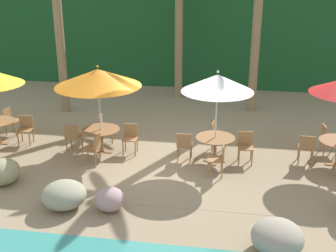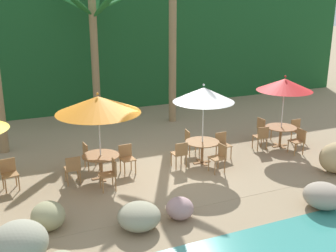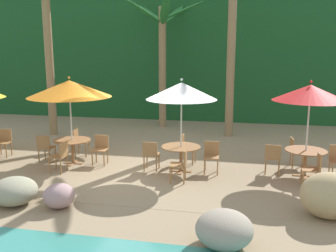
# 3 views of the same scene
# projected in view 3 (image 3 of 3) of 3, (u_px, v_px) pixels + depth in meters

# --- Properties ---
(ground_plane) EXTENTS (120.00, 120.00, 0.00)m
(ground_plane) POSITION_uv_depth(u_px,v_px,m) (138.00, 169.00, 10.85)
(ground_plane) COLOR #937F60
(terrace_deck) EXTENTS (18.00, 5.20, 0.01)m
(terrace_deck) POSITION_uv_depth(u_px,v_px,m) (138.00, 169.00, 10.85)
(terrace_deck) COLOR #937F60
(terrace_deck) RESTS_ON ground
(foliage_backdrop) EXTENTS (28.00, 2.40, 6.00)m
(foliage_backdrop) POSITION_uv_depth(u_px,v_px,m) (186.00, 58.00, 18.90)
(foliage_backdrop) COLOR #194C23
(foliage_backdrop) RESTS_ON ground
(rock_seawall) EXTENTS (16.90, 2.73, 0.96)m
(rock_seawall) POSITION_uv_depth(u_px,v_px,m) (151.00, 199.00, 7.70)
(rock_seawall) COLOR gray
(rock_seawall) RESTS_ON ground
(chair_yellow_seaward) EXTENTS (0.48, 0.48, 0.87)m
(chair_yellow_seaward) POSITION_uv_depth(u_px,v_px,m) (4.00, 140.00, 12.14)
(chair_yellow_seaward) COLOR #9E7042
(chair_yellow_seaward) RESTS_ON ground
(umbrella_orange) EXTENTS (2.44, 2.44, 2.63)m
(umbrella_orange) POSITION_uv_depth(u_px,v_px,m) (69.00, 89.00, 10.96)
(umbrella_orange) COLOR silver
(umbrella_orange) RESTS_ON ground
(dining_table_orange) EXTENTS (1.10, 1.10, 0.74)m
(dining_table_orange) POSITION_uv_depth(u_px,v_px,m) (72.00, 144.00, 11.29)
(dining_table_orange) COLOR olive
(dining_table_orange) RESTS_ON ground
(chair_orange_seaward) EXTENTS (0.45, 0.45, 0.87)m
(chair_orange_seaward) POSITION_uv_depth(u_px,v_px,m) (101.00, 147.00, 11.29)
(chair_orange_seaward) COLOR #9E7042
(chair_orange_seaward) RESTS_ON ground
(chair_orange_inland) EXTENTS (0.46, 0.46, 0.87)m
(chair_orange_inland) POSITION_uv_depth(u_px,v_px,m) (79.00, 140.00, 12.15)
(chair_orange_inland) COLOR #9E7042
(chair_orange_inland) RESTS_ON ground
(chair_orange_left) EXTENTS (0.42, 0.43, 0.87)m
(chair_orange_left) POSITION_uv_depth(u_px,v_px,m) (45.00, 146.00, 11.40)
(chair_orange_left) COLOR #9E7042
(chair_orange_left) RESTS_ON ground
(chair_orange_right) EXTENTS (0.45, 0.44, 0.87)m
(chair_orange_right) POSITION_uv_depth(u_px,v_px,m) (61.00, 155.00, 10.48)
(chair_orange_right) COLOR #9E7042
(chair_orange_right) RESTS_ON ground
(umbrella_white) EXTENTS (1.95, 1.95, 2.64)m
(umbrella_white) POSITION_uv_depth(u_px,v_px,m) (181.00, 91.00, 10.20)
(umbrella_white) COLOR silver
(umbrella_white) RESTS_ON ground
(dining_table_white) EXTENTS (1.10, 1.10, 0.74)m
(dining_table_white) POSITION_uv_depth(u_px,v_px,m) (181.00, 151.00, 10.53)
(dining_table_white) COLOR olive
(dining_table_white) RESTS_ON ground
(chair_white_seaward) EXTENTS (0.44, 0.45, 0.87)m
(chair_white_seaward) POSITION_uv_depth(u_px,v_px,m) (212.00, 154.00, 10.52)
(chair_white_seaward) COLOR #9E7042
(chair_white_seaward) RESTS_ON ground
(chair_white_inland) EXTENTS (0.47, 0.46, 0.87)m
(chair_white_inland) POSITION_uv_depth(u_px,v_px,m) (186.00, 147.00, 11.37)
(chair_white_inland) COLOR #9E7042
(chair_white_inland) RESTS_ON ground
(chair_white_left) EXTENTS (0.43, 0.43, 0.87)m
(chair_white_left) POSITION_uv_depth(u_px,v_px,m) (151.00, 154.00, 10.61)
(chair_white_left) COLOR #9E7042
(chair_white_left) RESTS_ON ground
(chair_white_right) EXTENTS (0.45, 0.45, 0.87)m
(chair_white_right) POSITION_uv_depth(u_px,v_px,m) (181.00, 163.00, 9.71)
(chair_white_right) COLOR #9E7042
(chair_white_right) RESTS_ON ground
(umbrella_red) EXTENTS (1.95, 1.95, 2.61)m
(umbrella_red) POSITION_uv_depth(u_px,v_px,m) (310.00, 93.00, 9.81)
(umbrella_red) COLOR silver
(umbrella_red) RESTS_ON ground
(dining_table_red) EXTENTS (1.10, 1.10, 0.74)m
(dining_table_red) POSITION_uv_depth(u_px,v_px,m) (306.00, 155.00, 10.14)
(dining_table_red) COLOR olive
(dining_table_red) RESTS_ON ground
(chair_red_inland) EXTENTS (0.46, 0.45, 0.87)m
(chair_red_inland) POSITION_uv_depth(u_px,v_px,m) (295.00, 150.00, 11.00)
(chair_red_inland) COLOR #9E7042
(chair_red_inland) RESTS_ON ground
(chair_red_left) EXTENTS (0.45, 0.46, 0.87)m
(chair_red_left) POSITION_uv_depth(u_px,v_px,m) (273.00, 157.00, 10.31)
(chair_red_left) COLOR #9E7042
(chair_red_left) RESTS_ON ground
(chair_red_right) EXTENTS (0.43, 0.42, 0.87)m
(chair_red_right) POSITION_uv_depth(u_px,v_px,m) (314.00, 168.00, 9.33)
(chair_red_right) COLOR #9E7042
(chair_red_right) RESTS_ON ground
(palm_tree_nearest) EXTENTS (3.37, 3.56, 6.29)m
(palm_tree_nearest) POSITION_uv_depth(u_px,v_px,m) (48.00, 30.00, 14.51)
(palm_tree_nearest) COLOR olive
(palm_tree_nearest) RESTS_ON ground
(palm_tree_second) EXTENTS (3.26, 3.40, 5.47)m
(palm_tree_second) POSITION_uv_depth(u_px,v_px,m) (163.00, 44.00, 16.27)
(palm_tree_second) COLOR olive
(palm_tree_second) RESTS_ON ground
(palm_tree_third) EXTENTS (3.52, 3.58, 7.18)m
(palm_tree_third) POSITION_uv_depth(u_px,v_px,m) (233.00, 9.00, 14.12)
(palm_tree_third) COLOR olive
(palm_tree_third) RESTS_ON ground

